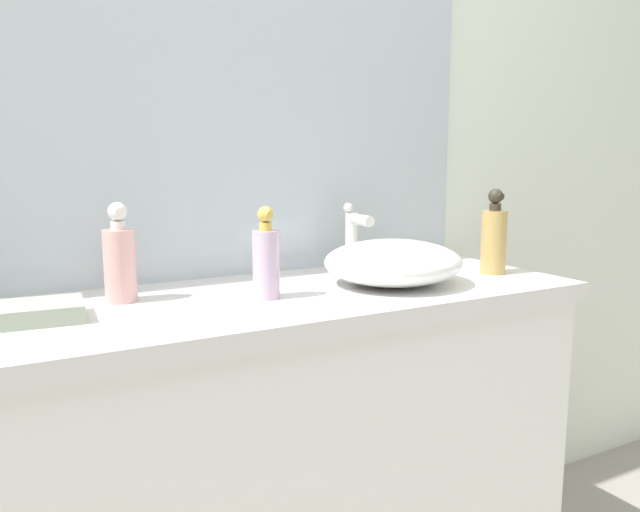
# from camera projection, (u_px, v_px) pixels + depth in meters

# --- Properties ---
(bathroom_wall_rear) EXTENTS (6.00, 0.06, 2.60)m
(bathroom_wall_rear) POSITION_uv_depth(u_px,v_px,m) (167.00, 96.00, 1.51)
(bathroom_wall_rear) COLOR silver
(bathroom_wall_rear) RESTS_ON ground
(vanity_counter) EXTENTS (1.60, 0.50, 0.86)m
(vanity_counter) POSITION_uv_depth(u_px,v_px,m) (242.00, 482.00, 1.43)
(vanity_counter) COLOR white
(vanity_counter) RESTS_ON ground
(wall_mirror_panel) EXTENTS (1.54, 0.01, 0.91)m
(wall_mirror_panel) POSITION_uv_depth(u_px,v_px,m) (195.00, 90.00, 1.50)
(wall_mirror_panel) COLOR #B2BCC6
(wall_mirror_panel) RESTS_ON vanity_counter
(sink_basin) EXTENTS (0.33, 0.32, 0.11)m
(sink_basin) POSITION_uv_depth(u_px,v_px,m) (393.00, 262.00, 1.50)
(sink_basin) COLOR white
(sink_basin) RESTS_ON vanity_counter
(faucet) EXTENTS (0.03, 0.12, 0.18)m
(faucet) POSITION_uv_depth(u_px,v_px,m) (354.00, 234.00, 1.64)
(faucet) COLOR silver
(faucet) RESTS_ON vanity_counter
(soap_dispenser) EXTENTS (0.06, 0.06, 0.22)m
(soap_dispenser) POSITION_uv_depth(u_px,v_px,m) (494.00, 238.00, 1.63)
(soap_dispenser) COLOR tan
(soap_dispenser) RESTS_ON vanity_counter
(lotion_bottle) EXTENTS (0.06, 0.06, 0.20)m
(lotion_bottle) POSITION_uv_depth(u_px,v_px,m) (266.00, 260.00, 1.35)
(lotion_bottle) COLOR #C6A8C8
(lotion_bottle) RESTS_ON vanity_counter
(perfume_bottle) EXTENTS (0.07, 0.07, 0.21)m
(perfume_bottle) POSITION_uv_depth(u_px,v_px,m) (120.00, 260.00, 1.32)
(perfume_bottle) COLOR #DCA29C
(perfume_bottle) RESTS_ON vanity_counter
(folded_hand_towel) EXTENTS (0.21, 0.14, 0.03)m
(folded_hand_towel) POSITION_uv_depth(u_px,v_px,m) (25.00, 313.00, 1.16)
(folded_hand_towel) COLOR #98A28F
(folded_hand_towel) RESTS_ON vanity_counter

